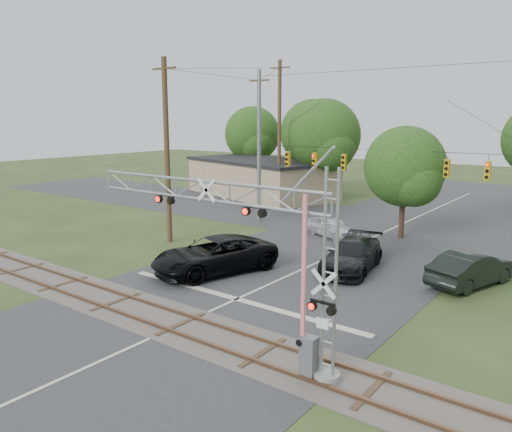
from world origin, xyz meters
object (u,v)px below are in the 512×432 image
Objects in this scene: crossing_gantry at (246,237)px; sedan_silver at (332,227)px; car_dark at (352,255)px; pickup_black at (215,255)px; traffic_signal_span at (389,155)px; commercial_building at (260,177)px.

sedan_silver is (-5.88, 17.01, -3.44)m from crossing_gantry.
crossing_gantry is at bearing -92.81° from car_dark.
pickup_black reaches higher than sedan_silver.
pickup_black is (-4.37, -12.04, -4.67)m from traffic_signal_span.
traffic_signal_span is at bearing 89.40° from car_dark.
car_dark is 7.52m from sedan_silver.
commercial_building is at bearing 126.89° from car_dark.
car_dark is 26.35m from commercial_building.
traffic_signal_span is 1.09× the size of commercial_building.
sedan_silver is at bearing -157.40° from traffic_signal_span.
car_dark is 0.32× the size of commercial_building.
pickup_black is 0.38× the size of commercial_building.
crossing_gantry is 1.60× the size of pickup_black.
pickup_black is at bearing -162.24° from sedan_silver.
sedan_silver is at bearing 109.07° from crossing_gantry.
pickup_black is (-7.02, 6.32, -3.20)m from crossing_gantry.
car_dark is at bearing -26.99° from commercial_building.
crossing_gantry is at bearing -38.45° from commercial_building.
sedan_silver is at bearing -22.82° from commercial_building.
traffic_signal_span is 13.63m from pickup_black.
sedan_silver is (-3.23, -1.34, -4.90)m from traffic_signal_span.
pickup_black reaches higher than car_dark.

